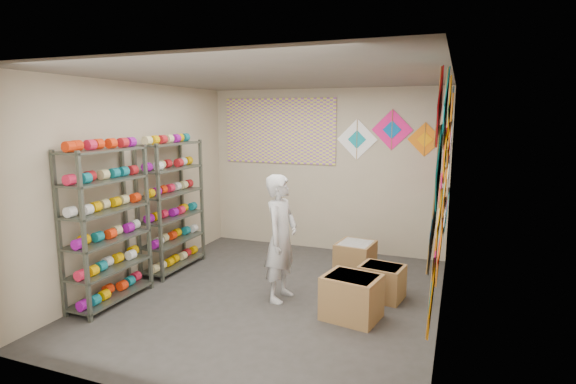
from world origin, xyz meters
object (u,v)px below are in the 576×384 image
at_px(carton_b, 382,282).
at_px(carton_c, 355,259).
at_px(shopkeeper, 281,238).
at_px(carton_a, 352,297).
at_px(shelf_rack_front, 107,226).
at_px(shelf_rack_back, 172,206).

bearing_deg(carton_b, carton_c, 133.74).
height_order(shopkeeper, carton_c, shopkeeper).
bearing_deg(carton_c, shopkeeper, -113.20).
xyz_separation_m(carton_a, carton_b, (0.22, 0.69, -0.04)).
distance_m(shelf_rack_front, carton_a, 3.00).
xyz_separation_m(shopkeeper, carton_a, (0.95, -0.23, -0.53)).
bearing_deg(carton_c, shelf_rack_front, -135.60).
relative_size(shelf_rack_back, shopkeeper, 1.22).
distance_m(carton_a, carton_b, 0.73).
xyz_separation_m(shelf_rack_back, shopkeeper, (1.91, -0.47, -0.17)).
height_order(shelf_rack_back, carton_a, shelf_rack_back).
bearing_deg(carton_c, carton_b, -49.26).
bearing_deg(shelf_rack_front, carton_b, 22.82).
bearing_deg(shelf_rack_front, carton_a, 11.96).
bearing_deg(shelf_rack_back, carton_c, 15.54).
relative_size(carton_a, carton_c, 1.10).
relative_size(shelf_rack_front, carton_b, 3.69).
bearing_deg(carton_a, shopkeeper, 176.73).
bearing_deg(carton_b, shopkeeper, -149.10).
bearing_deg(shelf_rack_front, carton_c, 38.01).
distance_m(shelf_rack_back, shopkeeper, 1.97).
bearing_deg(shopkeeper, shelf_rack_front, 116.88).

